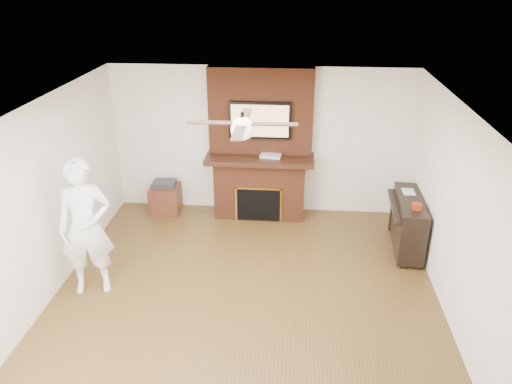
# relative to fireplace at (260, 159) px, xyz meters

# --- Properties ---
(room_shell) EXTENTS (5.36, 5.86, 2.86)m
(room_shell) POSITION_rel_fireplace_xyz_m (0.00, -2.55, 0.25)
(room_shell) COLOR #4F3617
(room_shell) RESTS_ON ground
(fireplace) EXTENTS (1.78, 0.64, 2.50)m
(fireplace) POSITION_rel_fireplace_xyz_m (0.00, 0.00, 0.00)
(fireplace) COLOR brown
(fireplace) RESTS_ON ground
(tv) EXTENTS (1.00, 0.08, 0.60)m
(tv) POSITION_rel_fireplace_xyz_m (0.00, -0.05, 0.68)
(tv) COLOR black
(tv) RESTS_ON fireplace
(ceiling_fan) EXTENTS (1.21, 1.21, 0.31)m
(ceiling_fan) POSITION_rel_fireplace_xyz_m (-0.00, -2.55, 1.34)
(ceiling_fan) COLOR black
(ceiling_fan) RESTS_ON room_shell
(person) EXTENTS (0.77, 0.62, 1.85)m
(person) POSITION_rel_fireplace_xyz_m (-2.03, -2.41, -0.07)
(person) COLOR white
(person) RESTS_ON ground
(side_table) EXTENTS (0.51, 0.51, 0.57)m
(side_table) POSITION_rel_fireplace_xyz_m (-1.64, -0.07, -0.73)
(side_table) COLOR #4F2616
(side_table) RESTS_ON ground
(piano) EXTENTS (0.55, 1.28, 0.91)m
(piano) POSITION_rel_fireplace_xyz_m (2.30, -0.98, -0.55)
(piano) COLOR black
(piano) RESTS_ON ground
(cable_box) EXTENTS (0.36, 0.23, 0.05)m
(cable_box) POSITION_rel_fireplace_xyz_m (0.18, -0.10, 0.11)
(cable_box) COLOR silver
(cable_box) RESTS_ON fireplace
(candle_orange) EXTENTS (0.07, 0.07, 0.12)m
(candle_orange) POSITION_rel_fireplace_xyz_m (-0.06, -0.24, -0.93)
(candle_orange) COLOR #CC5018
(candle_orange) RESTS_ON ground
(candle_green) EXTENTS (0.07, 0.07, 0.08)m
(candle_green) POSITION_rel_fireplace_xyz_m (-0.02, -0.19, -0.96)
(candle_green) COLOR #388535
(candle_green) RESTS_ON ground
(candle_cream) EXTENTS (0.09, 0.09, 0.12)m
(candle_cream) POSITION_rel_fireplace_xyz_m (0.16, -0.21, -0.93)
(candle_cream) COLOR beige
(candle_cream) RESTS_ON ground
(candle_blue) EXTENTS (0.06, 0.06, 0.07)m
(candle_blue) POSITION_rel_fireplace_xyz_m (0.30, -0.20, -0.96)
(candle_blue) COLOR #3943AD
(candle_blue) RESTS_ON ground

